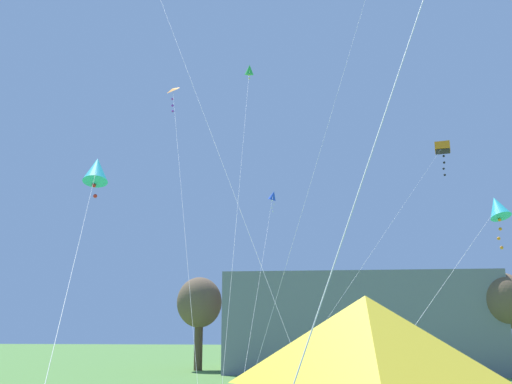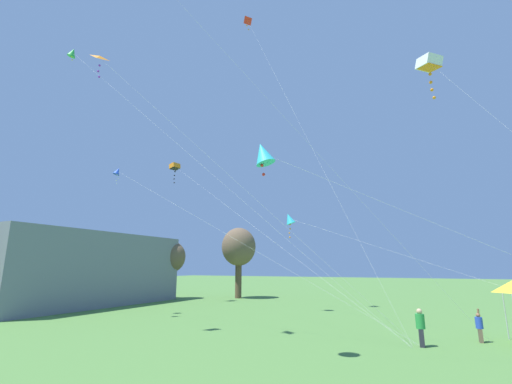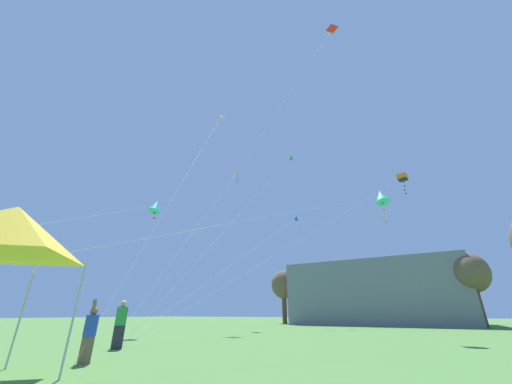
{
  "view_description": "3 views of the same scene",
  "coord_description": "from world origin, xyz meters",
  "px_view_note": "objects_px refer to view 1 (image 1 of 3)",
  "views": [
    {
      "loc": [
        -5.45,
        -4.29,
        3.34
      ],
      "look_at": [
        -7.39,
        13.15,
        7.51
      ],
      "focal_mm": 40.0,
      "sensor_mm": 36.0,
      "label": 1
    },
    {
      "loc": [
        -27.67,
        9.21,
        3.89
      ],
      "look_at": [
        -8.78,
        18.46,
        8.51
      ],
      "focal_mm": 24.0,
      "sensor_mm": 36.0,
      "label": 2
    },
    {
      "loc": [
        3.75,
        1.46,
        1.31
      ],
      "look_at": [
        -5.01,
        16.41,
        8.71
      ],
      "focal_mm": 20.0,
      "sensor_mm": 36.0,
      "label": 3
    }
  ],
  "objects_px": {
    "kite_orange_box_0": "(442,148)",
    "kite_cyan_diamond_2": "(96,170)",
    "kite_blue_diamond_5": "(273,196)",
    "kite_orange_delta_8": "(172,92)",
    "kite_green_diamond_3": "(249,70)",
    "kite_cyan_diamond_4": "(497,207)",
    "festival_tent": "(367,339)"
  },
  "relations": [
    {
      "from": "kite_orange_box_0",
      "to": "kite_cyan_diamond_2",
      "type": "relative_size",
      "value": 1.32
    },
    {
      "from": "kite_blue_diamond_5",
      "to": "kite_orange_delta_8",
      "type": "relative_size",
      "value": 1.22
    },
    {
      "from": "kite_green_diamond_3",
      "to": "kite_cyan_diamond_4",
      "type": "height_order",
      "value": "kite_green_diamond_3"
    },
    {
      "from": "kite_green_diamond_3",
      "to": "kite_orange_delta_8",
      "type": "relative_size",
      "value": 1.45
    },
    {
      "from": "festival_tent",
      "to": "kite_orange_delta_8",
      "type": "distance_m",
      "value": 28.49
    },
    {
      "from": "festival_tent",
      "to": "kite_cyan_diamond_4",
      "type": "distance_m",
      "value": 18.21
    },
    {
      "from": "kite_green_diamond_3",
      "to": "kite_blue_diamond_5",
      "type": "height_order",
      "value": "kite_green_diamond_3"
    },
    {
      "from": "kite_green_diamond_3",
      "to": "kite_cyan_diamond_4",
      "type": "relative_size",
      "value": 1.14
    },
    {
      "from": "festival_tent",
      "to": "kite_orange_box_0",
      "type": "distance_m",
      "value": 34.37
    },
    {
      "from": "kite_cyan_diamond_2",
      "to": "kite_green_diamond_3",
      "type": "distance_m",
      "value": 24.57
    },
    {
      "from": "kite_orange_box_0",
      "to": "kite_cyan_diamond_4",
      "type": "height_order",
      "value": "kite_orange_box_0"
    },
    {
      "from": "kite_orange_delta_8",
      "to": "kite_green_diamond_3",
      "type": "bearing_deg",
      "value": 67.32
    },
    {
      "from": "kite_cyan_diamond_4",
      "to": "kite_cyan_diamond_2",
      "type": "bearing_deg",
      "value": -163.63
    },
    {
      "from": "kite_cyan_diamond_4",
      "to": "festival_tent",
      "type": "bearing_deg",
      "value": -113.3
    },
    {
      "from": "festival_tent",
      "to": "kite_orange_delta_8",
      "type": "bearing_deg",
      "value": 111.96
    },
    {
      "from": "kite_cyan_diamond_4",
      "to": "kite_orange_delta_8",
      "type": "height_order",
      "value": "kite_orange_delta_8"
    },
    {
      "from": "festival_tent",
      "to": "kite_blue_diamond_5",
      "type": "xyz_separation_m",
      "value": [
        -3.51,
        27.05,
        8.37
      ]
    },
    {
      "from": "festival_tent",
      "to": "kite_blue_diamond_5",
      "type": "relative_size",
      "value": 0.17
    },
    {
      "from": "kite_blue_diamond_5",
      "to": "kite_orange_delta_8",
      "type": "distance_m",
      "value": 9.08
    },
    {
      "from": "kite_orange_delta_8",
      "to": "festival_tent",
      "type": "bearing_deg",
      "value": -68.04
    },
    {
      "from": "festival_tent",
      "to": "kite_cyan_diamond_4",
      "type": "bearing_deg",
      "value": 66.7
    },
    {
      "from": "kite_orange_delta_8",
      "to": "kite_orange_box_0",
      "type": "bearing_deg",
      "value": 24.67
    },
    {
      "from": "kite_cyan_diamond_4",
      "to": "kite_orange_delta_8",
      "type": "relative_size",
      "value": 1.27
    },
    {
      "from": "kite_cyan_diamond_4",
      "to": "kite_blue_diamond_5",
      "type": "height_order",
      "value": "kite_blue_diamond_5"
    },
    {
      "from": "kite_blue_diamond_5",
      "to": "festival_tent",
      "type": "bearing_deg",
      "value": -82.61
    },
    {
      "from": "kite_cyan_diamond_2",
      "to": "kite_green_diamond_3",
      "type": "relative_size",
      "value": 0.74
    },
    {
      "from": "kite_cyan_diamond_2",
      "to": "kite_green_diamond_3",
      "type": "bearing_deg",
      "value": 80.73
    },
    {
      "from": "kite_orange_box_0",
      "to": "kite_cyan_diamond_2",
      "type": "bearing_deg",
      "value": -131.16
    },
    {
      "from": "kite_green_diamond_3",
      "to": "festival_tent",
      "type": "bearing_deg",
      "value": -79.92
    },
    {
      "from": "kite_green_diamond_3",
      "to": "kite_orange_delta_8",
      "type": "bearing_deg",
      "value": -112.68
    },
    {
      "from": "kite_cyan_diamond_4",
      "to": "kite_orange_delta_8",
      "type": "bearing_deg",
      "value": 156.86
    },
    {
      "from": "kite_orange_box_0",
      "to": "kite_green_diamond_3",
      "type": "height_order",
      "value": "kite_green_diamond_3"
    }
  ]
}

